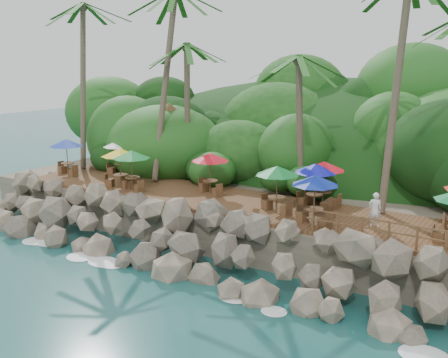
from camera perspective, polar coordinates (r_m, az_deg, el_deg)
The scene contains 12 objects.
ground at distance 24.60m, azimuth -7.79°, elevation -10.38°, with size 140.00×140.00×0.00m, color #19514F.
land_base at distance 37.21m, azimuth 8.45°, elevation -0.66°, with size 32.00×25.20×2.10m, color gray.
jungle_hill at distance 44.21m, azimuth 12.50°, elevation -0.07°, with size 44.80×28.00×15.40m, color #143811.
seawall at distance 25.62m, azimuth -4.93°, elevation -6.59°, with size 29.00×4.00×2.30m, color gray, non-canonical shape.
terrace at distance 28.41m, azimuth 0.00°, elevation -2.36°, with size 26.00×5.00×0.20m, color brown.
jungle_foliage at distance 36.59m, azimuth 7.74°, elevation -2.57°, with size 44.00×16.00×12.00m, color #143811, non-canonical shape.
foam_line at distance 24.80m, azimuth -7.33°, elevation -10.09°, with size 25.20×0.80×0.06m.
palms at distance 30.02m, azimuth 2.62°, elevation 17.34°, with size 29.84×7.28×12.64m.
palapa at distance 34.59m, azimuth -5.90°, elevation 6.37°, with size 5.26×5.26×4.60m.
dining_clusters at distance 27.48m, azimuth 1.39°, elevation 1.45°, with size 25.74×5.34×2.32m.
railing at distance 22.25m, azimuth 18.69°, elevation -5.51°, with size 8.30×0.10×1.00m.
waiter at distance 24.46m, azimuth 15.93°, elevation -3.21°, with size 0.58×0.38×1.59m, color white.
Camera 1 is at (14.99, -16.96, 9.65)m, focal length 42.48 mm.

